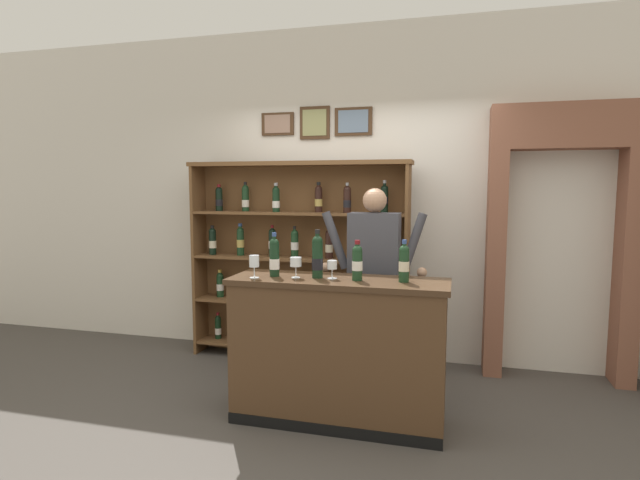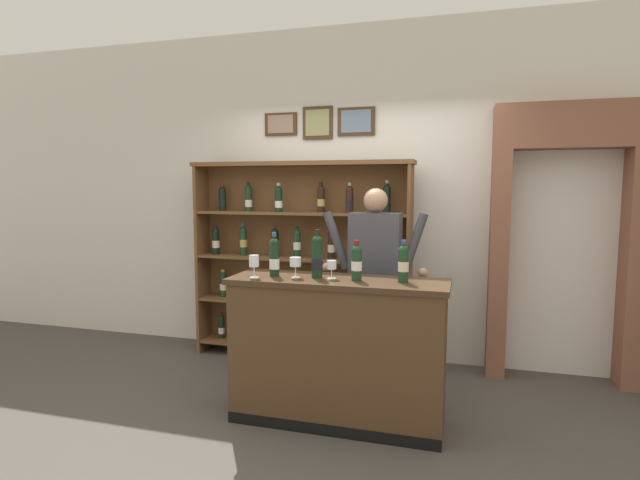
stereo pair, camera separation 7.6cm
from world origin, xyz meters
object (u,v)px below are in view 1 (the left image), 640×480
(wine_glass_left, at_px, (332,266))
(tasting_bottle_rosso, at_px, (274,257))
(wine_shelf, at_px, (299,255))
(tasting_counter, at_px, (338,351))
(tasting_bottle_super_tuscan, at_px, (318,256))
(tasting_bottle_grappa, at_px, (404,262))
(shopkeeper, at_px, (374,269))
(tasting_bottle_bianco, at_px, (357,262))
(wine_glass_spare, at_px, (254,262))
(wine_glass_right, at_px, (296,263))

(wine_glass_left, bearing_deg, tasting_bottle_rosso, -178.92)
(wine_shelf, relative_size, tasting_bottle_rosso, 6.80)
(tasting_counter, distance_m, wine_glass_left, 0.62)
(tasting_bottle_super_tuscan, bearing_deg, wine_glass_left, -8.31)
(tasting_bottle_grappa, bearing_deg, tasting_counter, 179.66)
(shopkeeper, bearing_deg, tasting_bottle_rosso, -137.98)
(tasting_bottle_rosso, distance_m, tasting_bottle_bianco, 0.61)
(tasting_bottle_grappa, height_order, wine_glass_spare, tasting_bottle_grappa)
(wine_shelf, xyz_separation_m, tasting_bottle_bianco, (0.82, -1.25, 0.15))
(tasting_bottle_bianco, bearing_deg, wine_glass_right, -177.40)
(tasting_bottle_rosso, relative_size, wine_glass_spare, 1.95)
(tasting_bottle_super_tuscan, relative_size, tasting_bottle_grappa, 1.19)
(tasting_bottle_grappa, bearing_deg, wine_shelf, 132.71)
(shopkeeper, relative_size, tasting_bottle_super_tuscan, 4.87)
(tasting_bottle_grappa, relative_size, wine_glass_right, 1.95)
(wine_shelf, height_order, tasting_bottle_rosso, wine_shelf)
(shopkeeper, xyz_separation_m, wine_glass_spare, (-0.75, -0.68, 0.12))
(tasting_counter, distance_m, tasting_bottle_bianco, 0.67)
(shopkeeper, height_order, tasting_bottle_rosso, shopkeeper)
(wine_glass_spare, bearing_deg, tasting_counter, 12.34)
(tasting_bottle_bianco, distance_m, wine_glass_right, 0.44)
(shopkeeper, xyz_separation_m, tasting_bottle_rosso, (-0.63, -0.57, 0.15))
(tasting_bottle_rosso, distance_m, wine_glass_right, 0.17)
(tasting_bottle_rosso, height_order, wine_glass_spare, tasting_bottle_rosso)
(tasting_counter, relative_size, tasting_bottle_grappa, 5.34)
(tasting_bottle_rosso, height_order, wine_glass_right, tasting_bottle_rosso)
(wine_shelf, xyz_separation_m, wine_glass_right, (0.38, -1.27, 0.12))
(shopkeeper, xyz_separation_m, tasting_bottle_grappa, (0.29, -0.56, 0.14))
(tasting_counter, bearing_deg, wine_glass_right, -171.64)
(tasting_counter, relative_size, tasting_bottle_rosso, 4.85)
(tasting_bottle_rosso, relative_size, wine_glass_left, 2.44)
(tasting_counter, distance_m, tasting_bottle_rosso, 0.81)
(tasting_bottle_rosso, distance_m, tasting_bottle_grappa, 0.93)
(wine_shelf, bearing_deg, tasting_bottle_grappa, -47.29)
(tasting_bottle_super_tuscan, bearing_deg, wine_glass_spare, -162.93)
(shopkeeper, bearing_deg, wine_glass_spare, -137.71)
(shopkeeper, distance_m, tasting_bottle_grappa, 0.64)
(wine_shelf, bearing_deg, tasting_bottle_bianco, -56.84)
(wine_shelf, distance_m, wine_glass_left, 1.40)
(tasting_bottle_bianco, xyz_separation_m, wine_glass_spare, (-0.72, -0.10, -0.02))
(tasting_counter, distance_m, tasting_bottle_grappa, 0.80)
(tasting_bottle_bianco, relative_size, wine_glass_left, 2.14)
(tasting_counter, height_order, tasting_bottle_super_tuscan, tasting_bottle_super_tuscan)
(tasting_bottle_rosso, xyz_separation_m, tasting_bottle_grappa, (0.93, 0.02, -0.01))
(tasting_bottle_bianco, bearing_deg, tasting_bottle_rosso, 179.57)
(tasting_bottle_super_tuscan, height_order, wine_glass_left, tasting_bottle_super_tuscan)
(shopkeeper, distance_m, tasting_bottle_bianco, 0.59)
(tasting_bottle_bianco, height_order, wine_glass_spare, tasting_bottle_bianco)
(tasting_bottle_grappa, xyz_separation_m, wine_glass_spare, (-1.04, -0.12, -0.02))
(tasting_bottle_rosso, xyz_separation_m, tasting_bottle_bianco, (0.61, -0.00, -0.01))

